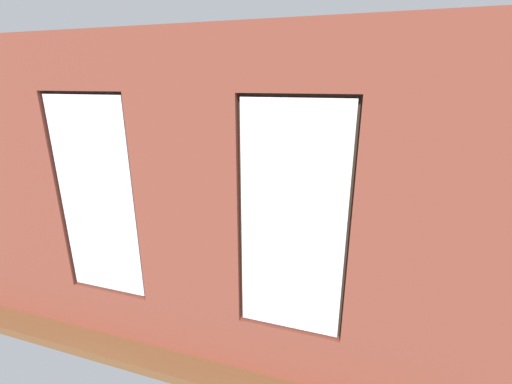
% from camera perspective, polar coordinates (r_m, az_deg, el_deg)
% --- Properties ---
extents(ground_plane, '(6.96, 5.84, 0.10)m').
position_cam_1_polar(ground_plane, '(6.08, 1.34, -9.52)').
color(ground_plane, brown).
extents(brick_wall_with_windows, '(6.36, 0.30, 3.18)m').
position_cam_1_polar(brick_wall_with_windows, '(3.26, -11.25, -3.78)').
color(brick_wall_with_windows, brown).
rests_on(brick_wall_with_windows, ground_plane).
extents(white_wall_right, '(0.10, 4.84, 3.18)m').
position_cam_1_polar(white_wall_right, '(6.90, -25.05, 6.60)').
color(white_wall_right, silver).
rests_on(white_wall_right, ground_plane).
extents(couch_by_window, '(1.79, 0.87, 0.80)m').
position_cam_1_polar(couch_by_window, '(4.41, -7.77, -15.65)').
color(couch_by_window, black).
rests_on(couch_by_window, ground_plane).
extents(couch_left, '(0.92, 1.74, 0.80)m').
position_cam_1_polar(couch_left, '(5.80, 25.88, -8.70)').
color(couch_left, black).
rests_on(couch_left, ground_plane).
extents(coffee_table, '(1.36, 0.75, 0.42)m').
position_cam_1_polar(coffee_table, '(5.80, 0.42, -6.32)').
color(coffee_table, tan).
rests_on(coffee_table, ground_plane).
extents(cup_ceramic, '(0.07, 0.07, 0.08)m').
position_cam_1_polar(cup_ceramic, '(5.64, 1.07, -6.03)').
color(cup_ceramic, '#B23D38').
rests_on(cup_ceramic, coffee_table).
extents(candle_jar, '(0.08, 0.08, 0.12)m').
position_cam_1_polar(candle_jar, '(5.78, 4.37, -5.25)').
color(candle_jar, '#B7333D').
rests_on(candle_jar, coffee_table).
extents(table_plant_small, '(0.14, 0.14, 0.23)m').
position_cam_1_polar(table_plant_small, '(5.86, -0.89, -4.16)').
color(table_plant_small, '#47423D').
rests_on(table_plant_small, coffee_table).
extents(remote_black, '(0.09, 0.18, 0.02)m').
position_cam_1_polar(remote_black, '(5.80, -3.78, -5.67)').
color(remote_black, black).
rests_on(remote_black, coffee_table).
extents(remote_silver, '(0.18, 0.11, 0.02)m').
position_cam_1_polar(remote_silver, '(5.78, 0.42, -5.75)').
color(remote_silver, '#B2B2B7').
rests_on(remote_silver, coffee_table).
extents(media_console, '(0.93, 0.42, 0.54)m').
position_cam_1_polar(media_console, '(6.98, -22.37, -4.29)').
color(media_console, black).
rests_on(media_console, ground_plane).
extents(tv_flatscreen, '(0.98, 0.20, 0.70)m').
position_cam_1_polar(tv_flatscreen, '(6.78, -22.97, 0.60)').
color(tv_flatscreen, black).
rests_on(tv_flatscreen, media_console).
extents(potted_plant_corner_far_left, '(0.88, 0.93, 1.24)m').
position_cam_1_polar(potted_plant_corner_far_left, '(3.93, 32.83, -15.69)').
color(potted_plant_corner_far_left, '#9E5638').
rests_on(potted_plant_corner_far_left, ground_plane).
extents(potted_plant_by_left_couch, '(0.32, 0.32, 0.57)m').
position_cam_1_polar(potted_plant_by_left_couch, '(6.94, 21.35, -3.47)').
color(potted_plant_by_left_couch, '#47423D').
rests_on(potted_plant_by_left_couch, ground_plane).
extents(potted_plant_corner_near_left, '(0.75, 0.75, 1.03)m').
position_cam_1_polar(potted_plant_corner_near_left, '(7.48, 25.60, 0.01)').
color(potted_plant_corner_near_left, beige).
rests_on(potted_plant_corner_near_left, ground_plane).
extents(potted_plant_mid_room_small, '(0.39, 0.39, 0.59)m').
position_cam_1_polar(potted_plant_mid_room_small, '(6.48, 11.52, -3.84)').
color(potted_plant_mid_room_small, beige).
rests_on(potted_plant_mid_room_small, ground_plane).
extents(potted_plant_near_tv, '(1.08, 1.03, 1.18)m').
position_cam_1_polar(potted_plant_near_tv, '(5.87, -24.32, -4.59)').
color(potted_plant_near_tv, '#47423D').
rests_on(potted_plant_near_tv, ground_plane).
extents(potted_plant_foreground_right, '(0.85, 0.87, 1.30)m').
position_cam_1_polar(potted_plant_foreground_right, '(8.38, -11.74, 3.50)').
color(potted_plant_foreground_right, brown).
rests_on(potted_plant_foreground_right, ground_plane).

